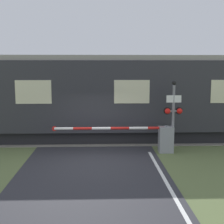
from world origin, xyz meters
name	(u,v)px	position (x,y,z in m)	size (l,w,h in m)	color
ground_plane	(94,160)	(0.00, 0.00, 0.00)	(80.00, 80.00, 0.00)	#5B6B3D
track_bed	(95,138)	(0.00, 3.64, 0.02)	(36.00, 3.20, 0.13)	slate
train	(129,97)	(1.69, 3.64, 2.11)	(15.98, 2.90, 4.12)	black
crossing_barrier	(157,138)	(2.65, 1.04, 0.64)	(5.08, 0.44, 1.15)	gray
signal_post	(173,112)	(3.33, 1.08, 1.74)	(0.80, 0.26, 3.04)	gray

